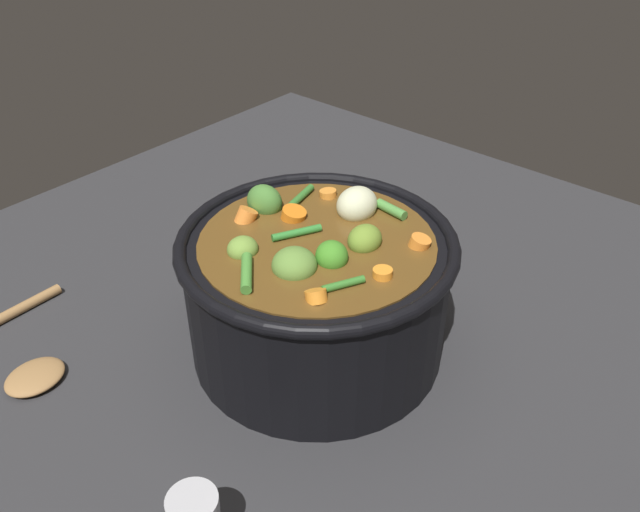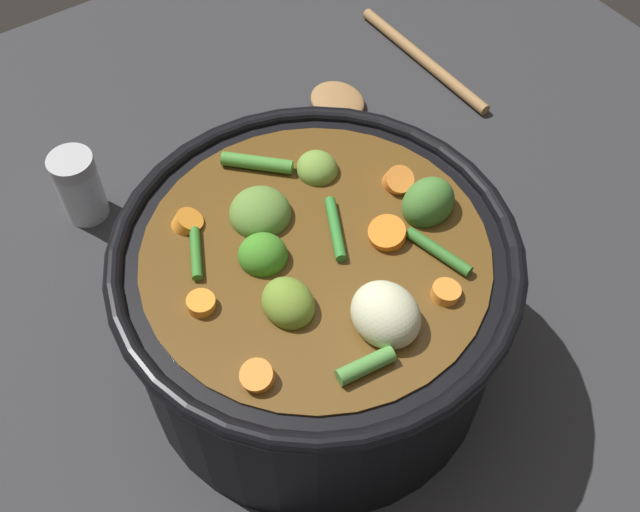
% 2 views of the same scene
% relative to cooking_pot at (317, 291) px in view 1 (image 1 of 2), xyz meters
% --- Properties ---
extents(ground_plane, '(1.10, 1.10, 0.00)m').
position_rel_cooking_pot_xyz_m(ground_plane, '(0.00, -0.00, -0.08)').
color(ground_plane, '#2D2D30').
extents(cooking_pot, '(0.28, 0.28, 0.17)m').
position_rel_cooking_pot_xyz_m(cooking_pot, '(0.00, 0.00, 0.00)').
color(cooking_pot, black).
rests_on(cooking_pot, ground_plane).
extents(wooden_spoon, '(0.15, 0.20, 0.01)m').
position_rel_cooking_pot_xyz_m(wooden_spoon, '(-0.23, -0.23, -0.07)').
color(wooden_spoon, '#9F7444').
rests_on(wooden_spoon, ground_plane).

